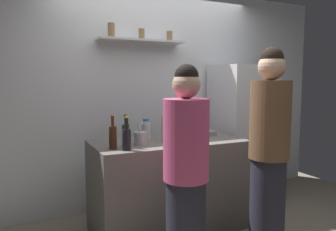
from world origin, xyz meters
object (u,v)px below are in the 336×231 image
(utensil_holder, at_px, (140,138))
(person_brown_jacket, at_px, (269,152))
(wine_bottle_green_glass, at_px, (126,135))
(wine_bottle_amber_glass, at_px, (113,136))
(water_bottle_plastic, at_px, (146,131))
(wine_bottle_dark_glass, at_px, (127,138))
(person_pink_top, at_px, (186,175))
(wine_bottle_pale_glass, at_px, (165,128))
(refrigerator, at_px, (241,133))
(baking_pan, at_px, (198,133))

(utensil_holder, bearing_deg, person_brown_jacket, -37.88)
(wine_bottle_green_glass, xyz_separation_m, wine_bottle_amber_glass, (-0.13, -0.02, -0.00))
(wine_bottle_green_glass, height_order, water_bottle_plastic, wine_bottle_green_glass)
(wine_bottle_dark_glass, distance_m, person_pink_top, 0.65)
(wine_bottle_green_glass, distance_m, wine_bottle_pale_glass, 0.47)
(wine_bottle_green_glass, relative_size, person_pink_top, 0.18)
(utensil_holder, height_order, person_pink_top, person_pink_top)
(utensil_holder, distance_m, wine_bottle_amber_glass, 0.29)
(water_bottle_plastic, height_order, person_brown_jacket, person_brown_jacket)
(wine_bottle_pale_glass, bearing_deg, person_brown_jacket, -52.58)
(wine_bottle_dark_glass, bearing_deg, water_bottle_plastic, 48.66)
(refrigerator, height_order, baking_pan, refrigerator)
(water_bottle_plastic, bearing_deg, wine_bottle_pale_glass, -31.29)
(wine_bottle_pale_glass, relative_size, person_brown_jacket, 0.19)
(baking_pan, xyz_separation_m, wine_bottle_green_glass, (-0.91, -0.27, 0.09))
(wine_bottle_pale_glass, relative_size, wine_bottle_amber_glass, 1.15)
(wine_bottle_green_glass, relative_size, wine_bottle_pale_glass, 0.87)
(utensil_holder, xyz_separation_m, person_pink_top, (0.09, -0.72, -0.17))
(wine_bottle_dark_glass, height_order, wine_bottle_amber_glass, same)
(wine_bottle_amber_glass, distance_m, water_bottle_plastic, 0.49)
(baking_pan, bearing_deg, wine_bottle_amber_glass, -163.95)
(baking_pan, relative_size, person_pink_top, 0.21)
(refrigerator, relative_size, wine_bottle_pale_glass, 4.99)
(refrigerator, height_order, person_brown_jacket, person_brown_jacket)
(wine_bottle_dark_glass, height_order, wine_bottle_pale_glass, wine_bottle_pale_glass)
(water_bottle_plastic, distance_m, person_brown_jacket, 1.19)
(utensil_holder, bearing_deg, wine_bottle_pale_glass, 17.97)
(wine_bottle_dark_glass, relative_size, water_bottle_plastic, 1.37)
(utensil_holder, distance_m, wine_bottle_dark_glass, 0.26)
(baking_pan, distance_m, water_bottle_plastic, 0.63)
(refrigerator, bearing_deg, utensil_holder, -162.94)
(utensil_holder, relative_size, person_brown_jacket, 0.13)
(wine_bottle_pale_glass, bearing_deg, utensil_holder, -162.03)
(wine_bottle_amber_glass, bearing_deg, water_bottle_plastic, 31.92)
(person_pink_top, bearing_deg, wine_bottle_green_glass, 96.32)
(wine_bottle_dark_glass, relative_size, wine_bottle_pale_glass, 0.87)
(utensil_holder, height_order, wine_bottle_amber_glass, wine_bottle_amber_glass)
(refrigerator, bearing_deg, person_pink_top, -140.34)
(refrigerator, relative_size, wine_bottle_dark_glass, 5.75)
(wine_bottle_dark_glass, xyz_separation_m, water_bottle_plastic, (0.32, 0.36, -0.01))
(wine_bottle_green_glass, bearing_deg, person_brown_jacket, -32.03)
(water_bottle_plastic, xyz_separation_m, person_brown_jacket, (0.77, -0.90, -0.11))
(wine_bottle_amber_glass, relative_size, person_brown_jacket, 0.17)
(baking_pan, height_order, utensil_holder, utensil_holder)
(wine_bottle_amber_glass, bearing_deg, wine_bottle_pale_glass, 15.62)
(baking_pan, xyz_separation_m, water_bottle_plastic, (-0.62, -0.04, 0.07))
(person_pink_top, bearing_deg, wine_bottle_dark_glass, 103.18)
(baking_pan, bearing_deg, water_bottle_plastic, -176.24)
(refrigerator, distance_m, wine_bottle_amber_glass, 1.89)
(person_brown_jacket, bearing_deg, wine_bottle_amber_glass, 25.67)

